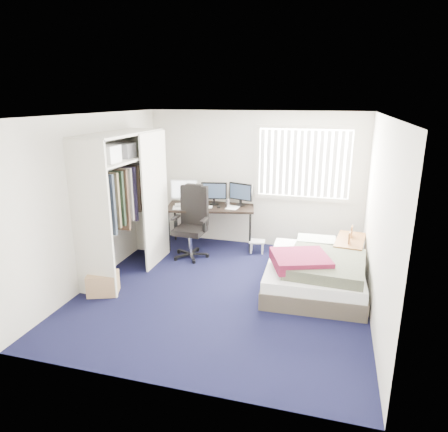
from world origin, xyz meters
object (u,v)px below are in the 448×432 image
office_chair (192,229)px  bed (315,271)px  nightstand (350,243)px  desk (211,204)px

office_chair → bed: size_ratio=0.68×
nightstand → bed: 0.87m
office_chair → bed: 2.30m
nightstand → bed: bearing=-125.6°
desk → bed: (2.00, -1.28, -0.54)m
desk → bed: 2.44m
office_chair → bed: bearing=-18.0°
desk → nightstand: (2.49, -0.60, -0.31)m
office_chair → nightstand: 2.67m
desk → office_chair: office_chair is taller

